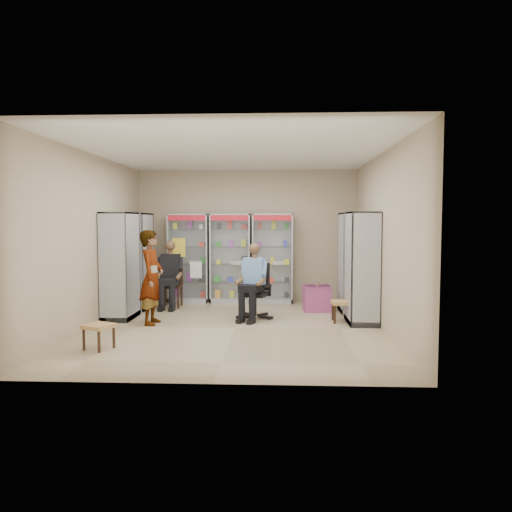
{
  "coord_description": "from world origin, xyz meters",
  "views": [
    {
      "loc": [
        0.75,
        -8.48,
        1.83
      ],
      "look_at": [
        0.32,
        0.7,
        1.19
      ],
      "focal_mm": 35.0,
      "sensor_mm": 36.0,
      "label": 1
    }
  ],
  "objects_px": {
    "cabinet_right_near": "(362,268)",
    "pink_trunk": "(317,298)",
    "wooden_chair": "(171,285)",
    "woven_stool_b": "(99,337)",
    "office_chair": "(255,291)",
    "seated_shopkeeper": "(255,284)",
    "cabinet_left_near": "(120,266)",
    "cabinet_right_far": "(353,263)",
    "standing_man": "(152,277)",
    "woven_stool_a": "(342,311)",
    "cabinet_back_right": "(273,258)",
    "cabinet_back_left": "(189,258)",
    "cabinet_left_far": "(137,261)",
    "cabinet_back_mid": "(231,258)"
  },
  "relations": [
    {
      "from": "cabinet_right_near",
      "to": "woven_stool_a",
      "type": "distance_m",
      "value": 0.87
    },
    {
      "from": "cabinet_right_far",
      "to": "woven_stool_b",
      "type": "relative_size",
      "value": 5.51
    },
    {
      "from": "cabinet_left_far",
      "to": "cabinet_left_near",
      "type": "relative_size",
      "value": 1.0
    },
    {
      "from": "cabinet_right_near",
      "to": "woven_stool_a",
      "type": "bearing_deg",
      "value": 78.84
    },
    {
      "from": "office_chair",
      "to": "seated_shopkeeper",
      "type": "relative_size",
      "value": 0.79
    },
    {
      "from": "wooden_chair",
      "to": "woven_stool_b",
      "type": "xyz_separation_m",
      "value": [
        -0.28,
        -3.54,
        -0.29
      ]
    },
    {
      "from": "cabinet_left_far",
      "to": "woven_stool_b",
      "type": "relative_size",
      "value": 5.51
    },
    {
      "from": "cabinet_back_right",
      "to": "standing_man",
      "type": "xyz_separation_m",
      "value": [
        -2.12,
        -2.5,
        -0.16
      ]
    },
    {
      "from": "pink_trunk",
      "to": "woven_stool_a",
      "type": "bearing_deg",
      "value": -71.38
    },
    {
      "from": "office_chair",
      "to": "seated_shopkeeper",
      "type": "xyz_separation_m",
      "value": [
        0.0,
        -0.05,
        0.14
      ]
    },
    {
      "from": "wooden_chair",
      "to": "office_chair",
      "type": "height_order",
      "value": "office_chair"
    },
    {
      "from": "cabinet_right_far",
      "to": "woven_stool_b",
      "type": "xyz_separation_m",
      "value": [
        -4.06,
        -3.14,
        -0.82
      ]
    },
    {
      "from": "cabinet_back_mid",
      "to": "woven_stool_a",
      "type": "xyz_separation_m",
      "value": [
        2.25,
        -2.16,
        -0.81
      ]
    },
    {
      "from": "cabinet_right_near",
      "to": "wooden_chair",
      "type": "distance_m",
      "value": 4.1
    },
    {
      "from": "cabinet_right_near",
      "to": "pink_trunk",
      "type": "xyz_separation_m",
      "value": [
        -0.71,
        1.18,
        -0.74
      ]
    },
    {
      "from": "cabinet_back_mid",
      "to": "cabinet_left_near",
      "type": "relative_size",
      "value": 1.0
    },
    {
      "from": "cabinet_back_right",
      "to": "seated_shopkeeper",
      "type": "relative_size",
      "value": 1.5
    },
    {
      "from": "seated_shopkeeper",
      "to": "pink_trunk",
      "type": "distance_m",
      "value": 1.59
    },
    {
      "from": "cabinet_back_mid",
      "to": "cabinet_right_far",
      "type": "relative_size",
      "value": 1.0
    },
    {
      "from": "woven_stool_b",
      "to": "cabinet_back_left",
      "type": "bearing_deg",
      "value": 82.91
    },
    {
      "from": "woven_stool_b",
      "to": "wooden_chair",
      "type": "bearing_deg",
      "value": 85.46
    },
    {
      "from": "cabinet_back_left",
      "to": "office_chair",
      "type": "relative_size",
      "value": 1.91
    },
    {
      "from": "cabinet_right_far",
      "to": "cabinet_left_near",
      "type": "relative_size",
      "value": 1.0
    },
    {
      "from": "cabinet_left_far",
      "to": "office_chair",
      "type": "xyz_separation_m",
      "value": [
        2.52,
        -0.99,
        -0.48
      ]
    },
    {
      "from": "cabinet_back_right",
      "to": "cabinet_right_near",
      "type": "relative_size",
      "value": 1.0
    },
    {
      "from": "pink_trunk",
      "to": "cabinet_right_near",
      "type": "bearing_deg",
      "value": -59.14
    },
    {
      "from": "cabinet_back_mid",
      "to": "cabinet_left_far",
      "type": "distance_m",
      "value": 2.1
    },
    {
      "from": "cabinet_left_far",
      "to": "standing_man",
      "type": "relative_size",
      "value": 1.19
    },
    {
      "from": "standing_man",
      "to": "woven_stool_a",
      "type": "bearing_deg",
      "value": -83.11
    },
    {
      "from": "cabinet_left_near",
      "to": "wooden_chair",
      "type": "height_order",
      "value": "cabinet_left_near"
    },
    {
      "from": "cabinet_right_near",
      "to": "pink_trunk",
      "type": "relative_size",
      "value": 3.73
    },
    {
      "from": "cabinet_right_near",
      "to": "woven_stool_b",
      "type": "bearing_deg",
      "value": 116.72
    },
    {
      "from": "cabinet_left_far",
      "to": "seated_shopkeeper",
      "type": "height_order",
      "value": "cabinet_left_far"
    },
    {
      "from": "cabinet_left_near",
      "to": "standing_man",
      "type": "bearing_deg",
      "value": 56.67
    },
    {
      "from": "office_chair",
      "to": "cabinet_back_left",
      "type": "bearing_deg",
      "value": 149.79
    },
    {
      "from": "cabinet_back_mid",
      "to": "woven_stool_b",
      "type": "bearing_deg",
      "value": -109.12
    },
    {
      "from": "cabinet_back_mid",
      "to": "cabinet_left_far",
      "type": "relative_size",
      "value": 1.0
    },
    {
      "from": "cabinet_back_right",
      "to": "standing_man",
      "type": "relative_size",
      "value": 1.19
    },
    {
      "from": "cabinet_back_left",
      "to": "wooden_chair",
      "type": "xyz_separation_m",
      "value": [
        -0.25,
        -0.73,
        -0.53
      ]
    },
    {
      "from": "cabinet_left_far",
      "to": "seated_shopkeeper",
      "type": "xyz_separation_m",
      "value": [
        2.52,
        -1.04,
        -0.33
      ]
    },
    {
      "from": "cabinet_right_far",
      "to": "cabinet_back_mid",
      "type": "bearing_deg",
      "value": 66.35
    },
    {
      "from": "cabinet_back_left",
      "to": "cabinet_left_near",
      "type": "height_order",
      "value": "same"
    },
    {
      "from": "cabinet_left_near",
      "to": "cabinet_right_near",
      "type": "bearing_deg",
      "value": 87.43
    },
    {
      "from": "cabinet_right_near",
      "to": "office_chair",
      "type": "xyz_separation_m",
      "value": [
        -1.94,
        0.31,
        -0.48
      ]
    },
    {
      "from": "woven_stool_b",
      "to": "office_chair",
      "type": "bearing_deg",
      "value": 47.9
    },
    {
      "from": "cabinet_back_mid",
      "to": "cabinet_back_right",
      "type": "xyz_separation_m",
      "value": [
        0.95,
        0.0,
        0.0
      ]
    },
    {
      "from": "cabinet_right_far",
      "to": "standing_man",
      "type": "relative_size",
      "value": 1.19
    },
    {
      "from": "cabinet_back_right",
      "to": "cabinet_left_far",
      "type": "distance_m",
      "value": 2.98
    },
    {
      "from": "pink_trunk",
      "to": "cabinet_left_near",
      "type": "bearing_deg",
      "value": -165.34
    },
    {
      "from": "cabinet_left_near",
      "to": "standing_man",
      "type": "height_order",
      "value": "cabinet_left_near"
    }
  ]
}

